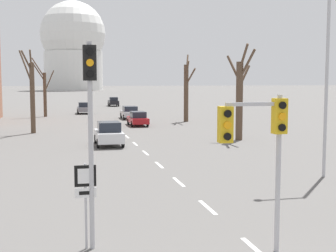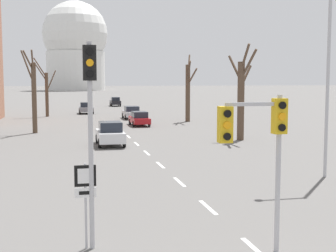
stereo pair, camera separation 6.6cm
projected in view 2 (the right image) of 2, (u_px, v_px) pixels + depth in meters
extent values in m
cube|color=silver|center=(256.00, 250.00, 13.10)|extent=(0.16, 2.00, 0.01)
cube|color=silver|center=(208.00, 207.00, 17.47)|extent=(0.16, 2.00, 0.01)
cube|color=silver|center=(179.00, 182.00, 21.85)|extent=(0.16, 2.00, 0.01)
cube|color=silver|center=(160.00, 165.00, 26.22)|extent=(0.16, 2.00, 0.01)
cube|color=silver|center=(147.00, 153.00, 30.60)|extent=(0.16, 2.00, 0.01)
cube|color=silver|center=(136.00, 144.00, 34.97)|extent=(0.16, 2.00, 0.01)
cube|color=silver|center=(129.00, 137.00, 39.34)|extent=(0.16, 2.00, 0.01)
cube|color=silver|center=(122.00, 131.00, 43.72)|extent=(0.16, 2.00, 0.01)
cube|color=silver|center=(117.00, 126.00, 48.09)|extent=(0.16, 2.00, 0.01)
cube|color=silver|center=(113.00, 123.00, 52.47)|extent=(0.16, 2.00, 0.01)
cylinder|color=#B2B2B7|center=(91.00, 147.00, 12.95)|extent=(0.14, 0.14, 5.79)
cube|color=black|center=(89.00, 63.00, 12.72)|extent=(0.36, 0.28, 0.96)
cylinder|color=black|center=(90.00, 52.00, 12.53)|extent=(0.20, 0.06, 0.20)
cylinder|color=orange|center=(90.00, 63.00, 12.56)|extent=(0.20, 0.06, 0.20)
cylinder|color=black|center=(90.00, 74.00, 12.59)|extent=(0.20, 0.06, 0.20)
cylinder|color=#B2B2B7|center=(278.00, 174.00, 12.75)|extent=(0.14, 0.14, 4.36)
cube|color=gold|center=(279.00, 116.00, 12.59)|extent=(0.36, 0.28, 0.96)
cylinder|color=black|center=(283.00, 105.00, 12.40)|extent=(0.20, 0.06, 0.20)
cylinder|color=orange|center=(282.00, 117.00, 12.43)|extent=(0.20, 0.06, 0.20)
cylinder|color=black|center=(282.00, 128.00, 12.46)|extent=(0.20, 0.06, 0.20)
cube|color=#B2B2B7|center=(253.00, 104.00, 12.40)|extent=(1.54, 0.10, 0.10)
cube|color=gold|center=(225.00, 125.00, 12.29)|extent=(0.36, 0.28, 0.96)
cylinder|color=black|center=(227.00, 114.00, 12.09)|extent=(0.20, 0.06, 0.20)
cylinder|color=orange|center=(227.00, 125.00, 12.12)|extent=(0.20, 0.06, 0.20)
cylinder|color=black|center=(227.00, 137.00, 12.15)|extent=(0.20, 0.06, 0.20)
cylinder|color=#B2B2B7|center=(86.00, 206.00, 13.09)|extent=(0.07, 0.07, 2.44)
cube|color=black|center=(85.00, 176.00, 12.98)|extent=(0.60, 0.03, 0.60)
cube|color=white|center=(85.00, 176.00, 12.97)|extent=(0.42, 0.01, 0.42)
cube|color=white|center=(86.00, 193.00, 13.03)|extent=(0.60, 0.03, 0.28)
cube|color=black|center=(86.00, 193.00, 13.01)|extent=(0.36, 0.01, 0.10)
cylinder|color=#B2B2B7|center=(328.00, 82.00, 22.58)|extent=(0.16, 0.16, 9.28)
cube|color=slate|center=(86.00, 109.00, 66.56)|extent=(1.90, 3.96, 0.62)
cube|color=#1E232D|center=(86.00, 105.00, 66.30)|extent=(1.61, 1.90, 0.66)
cylinder|color=black|center=(79.00, 111.00, 67.59)|extent=(0.18, 0.69, 0.69)
cylinder|color=black|center=(92.00, 111.00, 67.97)|extent=(0.18, 0.69, 0.69)
cylinder|color=black|center=(80.00, 112.00, 65.21)|extent=(0.18, 0.69, 0.69)
cylinder|color=black|center=(93.00, 112.00, 65.59)|extent=(0.18, 0.69, 0.69)
cube|color=silver|center=(110.00, 136.00, 34.10)|extent=(1.84, 4.13, 0.72)
cube|color=#1E232D|center=(110.00, 127.00, 33.83)|extent=(1.57, 1.98, 0.69)
cylinder|color=black|center=(97.00, 139.00, 35.20)|extent=(0.18, 0.67, 0.67)
cylinder|color=black|center=(120.00, 138.00, 35.57)|extent=(0.18, 0.67, 0.67)
cylinder|color=black|center=(99.00, 143.00, 32.71)|extent=(0.18, 0.67, 0.67)
cylinder|color=black|center=(124.00, 143.00, 33.08)|extent=(0.18, 0.67, 0.67)
cube|color=#B7B7BC|center=(131.00, 114.00, 57.69)|extent=(1.89, 4.56, 0.62)
cube|color=#1E232D|center=(132.00, 109.00, 57.41)|extent=(1.60, 2.19, 0.62)
cylinder|color=black|center=(123.00, 115.00, 58.90)|extent=(0.18, 0.67, 0.67)
cylinder|color=black|center=(137.00, 115.00, 59.28)|extent=(0.18, 0.67, 0.67)
cylinder|color=black|center=(126.00, 117.00, 56.15)|extent=(0.18, 0.67, 0.67)
cylinder|color=black|center=(140.00, 117.00, 56.54)|extent=(0.18, 0.67, 0.67)
cube|color=maroon|center=(139.00, 120.00, 49.02)|extent=(1.72, 4.49, 0.56)
cube|color=#1E232D|center=(140.00, 114.00, 48.74)|extent=(1.46, 2.15, 0.63)
cylinder|color=black|center=(130.00, 122.00, 50.22)|extent=(0.18, 0.62, 0.62)
cylinder|color=black|center=(145.00, 121.00, 50.57)|extent=(0.18, 0.62, 0.62)
cylinder|color=black|center=(134.00, 124.00, 47.52)|extent=(0.18, 0.62, 0.62)
cylinder|color=black|center=(149.00, 124.00, 47.86)|extent=(0.18, 0.62, 0.62)
cube|color=black|center=(115.00, 102.00, 86.00)|extent=(1.69, 4.26, 0.69)
cube|color=#1E232D|center=(115.00, 99.00, 85.73)|extent=(1.44, 2.04, 0.64)
cylinder|color=black|center=(110.00, 104.00, 87.15)|extent=(0.18, 0.67, 0.67)
cylinder|color=black|center=(119.00, 104.00, 87.49)|extent=(0.18, 0.67, 0.67)
cylinder|color=black|center=(112.00, 105.00, 84.59)|extent=(0.18, 0.67, 0.67)
cylinder|color=black|center=(120.00, 105.00, 84.92)|extent=(0.18, 0.67, 0.67)
cylinder|color=brown|center=(34.00, 98.00, 41.81)|extent=(0.43, 0.43, 6.27)
cylinder|color=brown|center=(27.00, 67.00, 41.96)|extent=(1.23, 1.27, 3.03)
cylinder|color=brown|center=(28.00, 61.00, 40.91)|extent=(0.88, 1.18, 1.81)
cylinder|color=brown|center=(33.00, 62.00, 41.02)|extent=(0.20, 1.12, 2.09)
cylinder|color=brown|center=(241.00, 101.00, 36.85)|extent=(0.55, 0.55, 6.19)
cylinder|color=brown|center=(246.00, 76.00, 37.13)|extent=(1.24, 0.96, 1.73)
cylinder|color=brown|center=(245.00, 57.00, 35.96)|extent=(0.33, 1.34, 1.98)
cylinder|color=brown|center=(235.00, 68.00, 37.22)|extent=(0.68, 1.58, 2.12)
cylinder|color=brown|center=(249.00, 64.00, 36.14)|extent=(0.97, 1.24, 2.35)
cylinder|color=brown|center=(47.00, 95.00, 60.88)|extent=(0.42, 0.42, 5.72)
cylinder|color=brown|center=(40.00, 68.00, 60.52)|extent=(1.67, 0.47, 2.61)
cylinder|color=brown|center=(51.00, 81.00, 61.33)|extent=(1.28, 1.18, 2.80)
cylinder|color=brown|center=(40.00, 72.00, 60.02)|extent=(1.57, 1.04, 2.48)
cylinder|color=brown|center=(188.00, 93.00, 53.50)|extent=(0.53, 0.53, 6.51)
cylinder|color=brown|center=(189.00, 78.00, 54.15)|extent=(0.68, 1.70, 1.84)
cylinder|color=brown|center=(193.00, 76.00, 52.49)|extent=(0.67, 1.96, 1.84)
cylinder|color=brown|center=(189.00, 62.00, 53.93)|extent=(0.74, 1.62, 1.92)
cylinder|color=brown|center=(189.00, 70.00, 52.60)|extent=(0.26, 1.45, 1.96)
cylinder|color=silver|center=(76.00, 71.00, 220.46)|extent=(27.24, 27.24, 18.16)
sphere|color=silver|center=(75.00, 34.00, 218.77)|extent=(30.26, 30.26, 30.26)
cylinder|color=silver|center=(75.00, 4.00, 217.44)|extent=(3.63, 3.63, 5.30)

